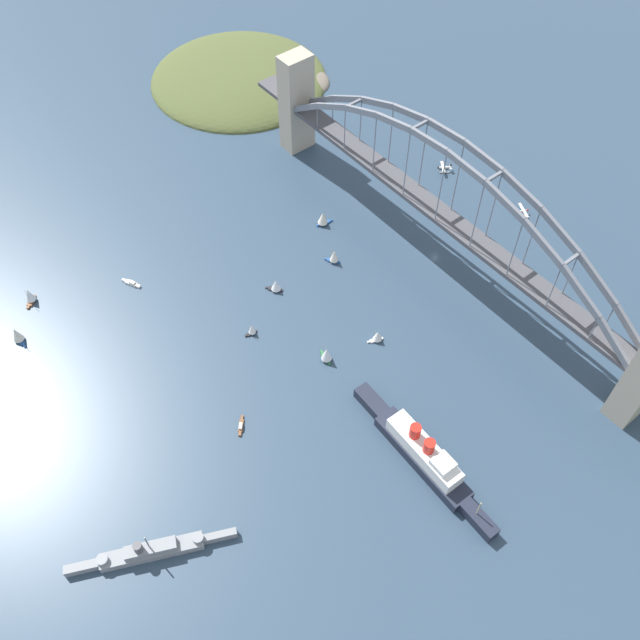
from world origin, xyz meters
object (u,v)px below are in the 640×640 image
seaplane_second_in_formation (522,212)px  small_boat_6 (29,295)px  naval_cruiser (150,551)px  small_boat_9 (326,354)px  ocean_liner (423,454)px  small_boat_8 (252,329)px  small_boat_1 (17,334)px  small_boat_7 (377,336)px  small_boat_4 (323,218)px  small_boat_0 (131,283)px  small_boat_5 (334,256)px  harbor_arch_bridge (443,212)px  small_boat_3 (276,285)px  seaplane_taxiing_near_bridge (444,168)px  small_boat_2 (241,426)px

seaplane_second_in_formation → small_boat_6: 268.59m
naval_cruiser → small_boat_9: naval_cruiser is taller
ocean_liner → small_boat_8: (101.36, 17.53, -2.61)m
seaplane_second_in_formation → small_boat_1: small_boat_1 is taller
small_boat_7 → ocean_liner: bearing=155.2°
small_boat_4 → small_boat_7: size_ratio=1.26×
seaplane_second_in_formation → small_boat_7: small_boat_7 is taller
small_boat_1 → small_boat_7: 174.44m
small_boat_0 → small_boat_7: small_boat_7 is taller
seaplane_second_in_formation → small_boat_5: bearing=70.2°
small_boat_8 → small_boat_5: bearing=-79.1°
harbor_arch_bridge → small_boat_6: 212.94m
harbor_arch_bridge → small_boat_0: (84.50, 137.21, -31.66)m
small_boat_4 → small_boat_1: bearing=79.9°
small_boat_3 → small_boat_8: size_ratio=1.19×
harbor_arch_bridge → small_boat_0: size_ratio=28.18×
seaplane_second_in_formation → small_boat_4: (64.01, 92.79, 2.69)m
ocean_liner → seaplane_taxiing_near_bridge: (129.21, -142.35, -3.83)m
seaplane_taxiing_near_bridge → small_boat_1: size_ratio=0.86×
seaplane_taxiing_near_bridge → small_boat_9: small_boat_9 is taller
small_boat_2 → harbor_arch_bridge: bearing=-81.8°
small_boat_0 → small_boat_5: (-53.40, -92.33, 3.67)m
small_boat_9 → small_boat_6: bearing=37.8°
seaplane_second_in_formation → small_boat_8: (26.17, 167.68, 1.47)m
seaplane_taxiing_near_bridge → small_boat_2: size_ratio=1.06×
seaplane_taxiing_near_bridge → small_boat_8: bearing=99.9°
small_boat_0 → small_boat_9: 111.87m
small_boat_0 → small_boat_1: bearing=88.1°
ocean_liner → small_boat_3: (116.58, -8.26, -2.14)m
ocean_liner → small_boat_0: bearing=16.1°
harbor_arch_bridge → small_boat_3: (34.39, 80.82, -28.72)m
naval_cruiser → small_boat_2: size_ratio=7.32×
seaplane_second_in_formation → small_boat_1: size_ratio=1.09×
small_boat_0 → small_boat_8: 72.19m
small_boat_2 → small_boat_6: size_ratio=0.84×
small_boat_3 → small_boat_6: small_boat_6 is taller
small_boat_7 → small_boat_8: (41.49, 45.17, -0.29)m
ocean_liner → naval_cruiser: (37.22, 111.48, -3.00)m
naval_cruiser → small_boat_6: 152.11m
small_boat_2 → small_boat_9: (4.33, -52.50, 4.09)m
small_boat_0 → small_boat_4: (-27.49, -105.51, 3.70)m
harbor_arch_bridge → small_boat_5: 61.36m
small_boat_4 → small_boat_8: small_boat_4 is taller
ocean_liner → small_boat_6: ocean_liner is taller
small_boat_5 → small_boat_9: 63.78m
small_boat_7 → small_boat_2: bearing=88.5°
seaplane_taxiing_near_bridge → seaplane_second_in_formation: size_ratio=0.79×
seaplane_taxiing_near_bridge → small_boat_3: (-12.63, 134.09, 1.69)m
naval_cruiser → small_boat_1: (131.47, -2.79, 1.95)m
small_boat_9 → small_boat_5: bearing=-42.5°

